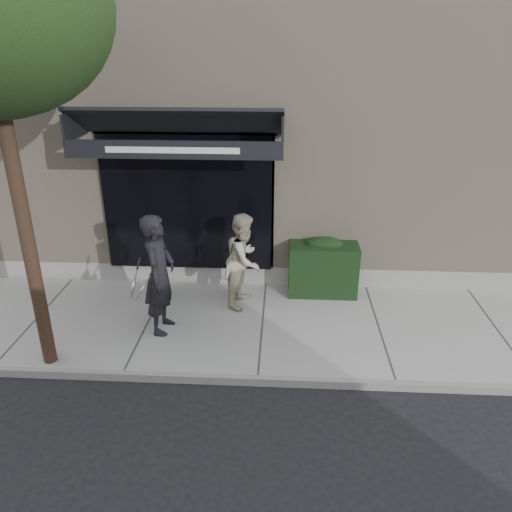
{
  "coord_description": "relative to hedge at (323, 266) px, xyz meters",
  "views": [
    {
      "loc": [
        0.32,
        -7.51,
        4.62
      ],
      "look_at": [
        -0.15,
        0.6,
        1.13
      ],
      "focal_mm": 35.0,
      "sensor_mm": 36.0,
      "label": 1
    }
  ],
  "objects": [
    {
      "name": "sidewalk",
      "position": [
        -1.1,
        -1.25,
        -0.6
      ],
      "size": [
        20.0,
        3.0,
        0.12
      ],
      "primitive_type": "cube",
      "color": "#9C9B96",
      "rests_on": "ground"
    },
    {
      "name": "pedestrian_front",
      "position": [
        -2.77,
        -1.54,
        0.48
      ],
      "size": [
        0.73,
        0.87,
        2.04
      ],
      "color": "black",
      "rests_on": "sidewalk"
    },
    {
      "name": "pedestrian_back",
      "position": [
        -1.47,
        -0.52,
        0.33
      ],
      "size": [
        0.86,
        0.99,
        1.75
      ],
      "color": "#B6AE92",
      "rests_on": "sidewalk"
    },
    {
      "name": "building_facade",
      "position": [
        -1.11,
        3.71,
        2.08
      ],
      "size": [
        14.3,
        8.04,
        5.64
      ],
      "color": "#B8A58C",
      "rests_on": "ground"
    },
    {
      "name": "hedge",
      "position": [
        0.0,
        0.0,
        0.0
      ],
      "size": [
        1.3,
        0.7,
        1.14
      ],
      "color": "black",
      "rests_on": "sidewalk"
    },
    {
      "name": "ground",
      "position": [
        -1.1,
        -1.25,
        -0.66
      ],
      "size": [
        80.0,
        80.0,
        0.0
      ],
      "primitive_type": "plane",
      "color": "black",
      "rests_on": "ground"
    },
    {
      "name": "curb",
      "position": [
        -1.1,
        -2.8,
        -0.59
      ],
      "size": [
        20.0,
        0.1,
        0.14
      ],
      "primitive_type": "cube",
      "color": "gray",
      "rests_on": "ground"
    }
  ]
}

